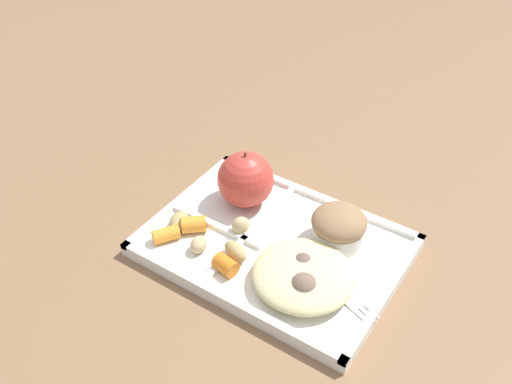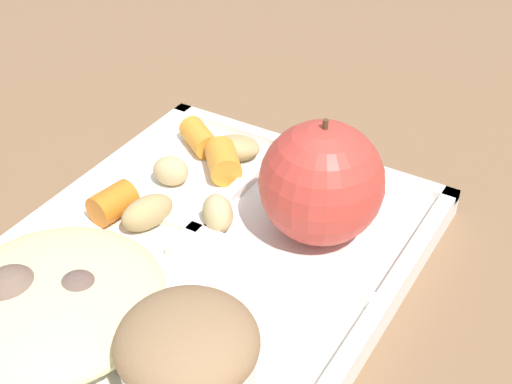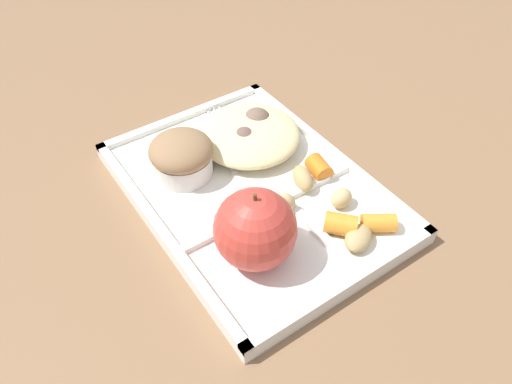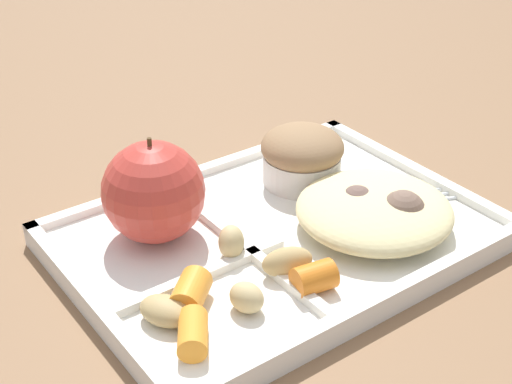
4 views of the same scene
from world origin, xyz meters
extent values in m
plane|color=#846042|center=(0.00, 0.00, 0.00)|extent=(6.00, 6.00, 0.00)
cube|color=white|center=(0.00, 0.00, 0.01)|extent=(0.34, 0.25, 0.01)
cube|color=white|center=(0.00, -0.12, 0.02)|extent=(0.34, 0.01, 0.01)
cube|color=white|center=(0.00, 0.12, 0.02)|extent=(0.34, 0.01, 0.01)
cube|color=white|center=(-0.16, 0.00, 0.02)|extent=(0.01, 0.25, 0.01)
cube|color=white|center=(-0.04, 0.00, 0.02)|extent=(0.01, 0.22, 0.01)
cube|color=white|center=(-0.09, -0.02, 0.02)|extent=(0.15, 0.01, 0.01)
sphere|color=#C63D33|center=(-0.08, 0.05, 0.06)|extent=(0.08, 0.08, 0.08)
cylinder|color=#4C381E|center=(-0.08, 0.05, 0.10)|extent=(0.00, 0.00, 0.01)
cylinder|color=silver|center=(0.07, 0.05, 0.03)|extent=(0.07, 0.07, 0.03)
ellipsoid|color=#93704C|center=(0.07, 0.05, 0.05)|extent=(0.08, 0.08, 0.04)
cylinder|color=orange|center=(-0.11, -0.04, 0.03)|extent=(0.04, 0.04, 0.02)
cylinder|color=orange|center=(-0.13, -0.08, 0.02)|extent=(0.04, 0.04, 0.02)
cylinder|color=orange|center=(-0.03, -0.08, 0.03)|extent=(0.03, 0.03, 0.02)
ellipsoid|color=tan|center=(-0.05, -0.01, 0.03)|extent=(0.03, 0.03, 0.03)
ellipsoid|color=tan|center=(-0.13, -0.04, 0.02)|extent=(0.04, 0.05, 0.02)
ellipsoid|color=tan|center=(-0.03, -0.05, 0.03)|extent=(0.04, 0.03, 0.02)
ellipsoid|color=tan|center=(-0.08, -0.07, 0.02)|extent=(0.03, 0.03, 0.02)
ellipsoid|color=beige|center=(0.07, -0.04, 0.03)|extent=(0.13, 0.13, 0.03)
sphere|color=brown|center=(0.07, -0.02, 0.03)|extent=(0.03, 0.03, 0.03)
sphere|color=brown|center=(0.06, -0.03, 0.03)|extent=(0.03, 0.03, 0.03)
sphere|color=#755B4C|center=(0.08, -0.06, 0.03)|extent=(0.04, 0.04, 0.04)
cube|color=silver|center=(0.07, -0.01, 0.01)|extent=(0.08, 0.04, 0.00)
camera|label=1|loc=(0.29, -0.49, 0.57)|focal=40.48mm
camera|label=2|loc=(0.27, 0.21, 0.33)|focal=51.16mm
camera|label=3|loc=(-0.34, 0.23, 0.42)|focal=34.89mm
camera|label=4|loc=(-0.31, -0.40, 0.35)|focal=51.85mm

